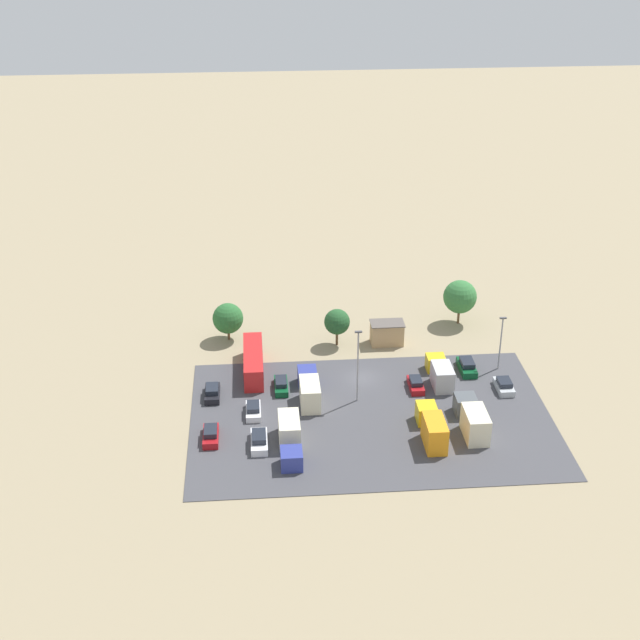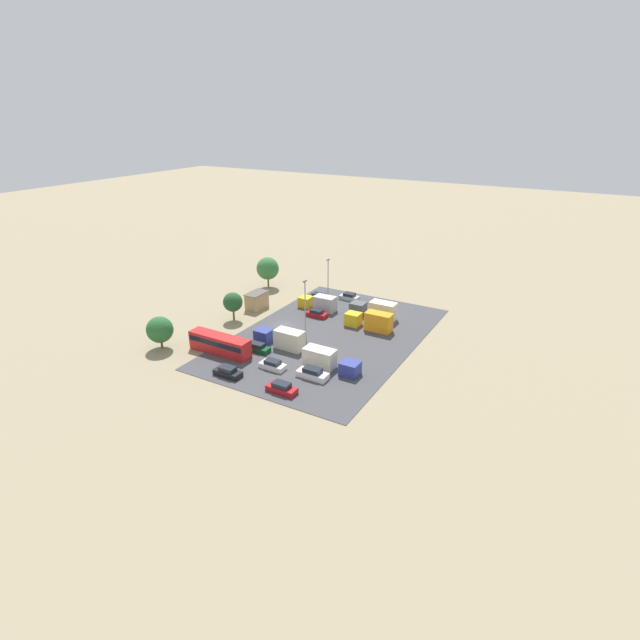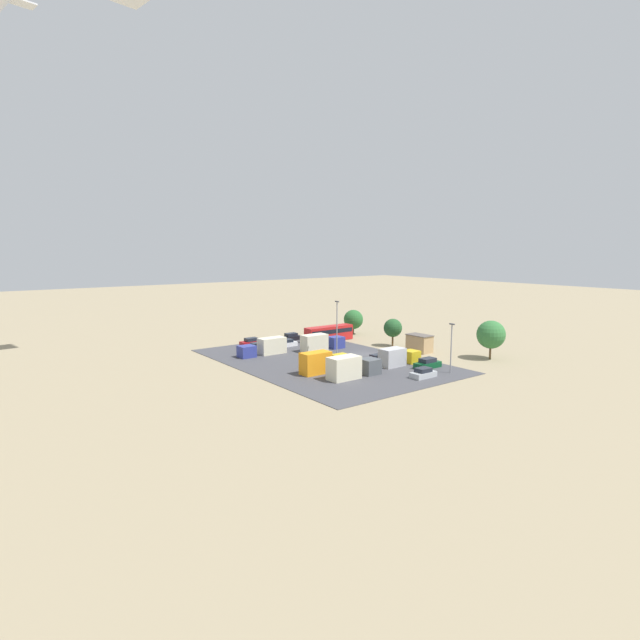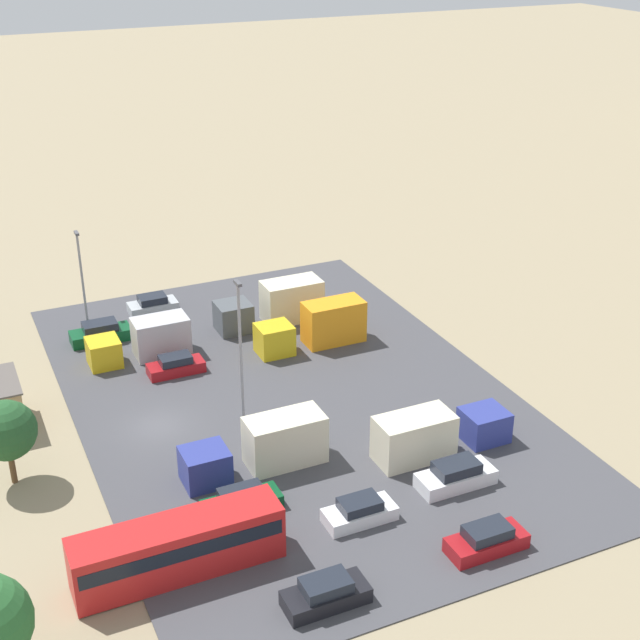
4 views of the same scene
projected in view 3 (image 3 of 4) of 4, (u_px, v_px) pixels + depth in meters
name	position (u px, v px, depth m)	size (l,w,h in m)	color
ground_plane	(365.00, 354.00, 91.33)	(400.00, 400.00, 0.00)	gray
parking_lot_surface	(323.00, 361.00, 85.63)	(44.30, 29.25, 0.08)	#424247
shed_building	(419.00, 343.00, 92.93)	(4.76, 2.90, 3.27)	tan
bus	(329.00, 333.00, 104.01)	(2.57, 10.99, 3.07)	red
parked_car_0	(377.00, 359.00, 84.07)	(1.73, 4.14, 1.42)	maroon
parked_car_1	(287.00, 343.00, 98.09)	(1.83, 4.11, 1.40)	silver
parked_car_2	(423.00, 373.00, 74.32)	(1.96, 4.07, 1.45)	#ADB2B7
parked_car_3	(428.00, 364.00, 80.33)	(1.96, 4.70, 1.60)	#0C4723
parked_car_4	(251.00, 342.00, 99.10)	(1.82, 4.44, 1.52)	maroon
parked_car_5	(258.00, 347.00, 93.62)	(1.94, 4.77, 1.60)	silver
parked_car_6	(291.00, 337.00, 104.85)	(1.87, 4.33, 1.50)	black
parked_car_7	(321.00, 343.00, 98.58)	(1.70, 4.57, 1.41)	#0C4723
parked_truck_0	(323.00, 363.00, 77.24)	(2.35, 8.71, 3.37)	gold
parked_truck_1	(398.00, 357.00, 82.01)	(2.45, 7.66, 2.96)	gold
parked_truck_2	(265.00, 347.00, 90.31)	(2.48, 9.06, 2.96)	navy
parked_truck_3	(351.00, 368.00, 73.99)	(2.60, 8.91, 3.39)	#4C5156
parked_truck_4	(321.00, 343.00, 94.12)	(2.45, 8.97, 3.16)	navy
tree_near_shed	(353.00, 319.00, 112.20)	(4.37, 4.37, 5.55)	brown
tree_apron_mid	(491.00, 335.00, 86.64)	(4.91, 4.91, 6.79)	brown
tree_apron_far	(393.00, 328.00, 98.36)	(3.63, 3.63, 5.46)	brown
light_pole_lot_centre	(451.00, 346.00, 76.51)	(0.90, 0.28, 7.74)	gray
light_pole_lot_edge	(337.00, 326.00, 88.27)	(0.90, 0.28, 9.95)	gray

